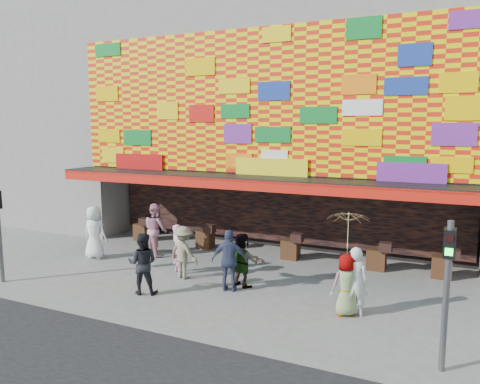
{
  "coord_description": "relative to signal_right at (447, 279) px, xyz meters",
  "views": [
    {
      "loc": [
        6.24,
        -10.94,
        4.78
      ],
      "look_at": [
        0.21,
        2.0,
        2.72
      ],
      "focal_mm": 35.0,
      "sensor_mm": 36.0,
      "label": 1
    }
  ],
  "objects": [
    {
      "name": "ped_h",
      "position": [
        -2.11,
        2.0,
        -0.97
      ],
      "size": [
        0.7,
        0.52,
        1.78
      ],
      "primitive_type": "imported",
      "rotation": [
        0.0,
        0.0,
        3.29
      ],
      "color": "silver",
      "rests_on": "ground"
    },
    {
      "name": "ped_b",
      "position": [
        -7.98,
        3.03,
        -1.06
      ],
      "size": [
        0.7,
        0.63,
        1.61
      ],
      "primitive_type": "imported",
      "rotation": [
        0.0,
        0.0,
        2.59
      ],
      "color": "#F79FC3",
      "rests_on": "ground"
    },
    {
      "name": "signal_right",
      "position": [
        0.0,
        0.0,
        0.0
      ],
      "size": [
        0.22,
        0.2,
        3.0
      ],
      "color": "#59595B",
      "rests_on": "ground"
    },
    {
      "name": "ped_g",
      "position": [
        -2.3,
        1.92,
        -1.07
      ],
      "size": [
        0.92,
        0.87,
        1.59
      ],
      "primitive_type": "imported",
      "rotation": [
        0.0,
        0.0,
        3.79
      ],
      "color": "gray",
      "rests_on": "ground"
    },
    {
      "name": "ped_a",
      "position": [
        -11.63,
        3.22,
        -0.91
      ],
      "size": [
        0.96,
        0.65,
        1.9
      ],
      "primitive_type": "imported",
      "rotation": [
        0.0,
        0.0,
        3.19
      ],
      "color": "white",
      "rests_on": "ground"
    },
    {
      "name": "parasol",
      "position": [
        -2.3,
        1.92,
        0.32
      ],
      "size": [
        1.27,
        1.28,
        1.91
      ],
      "color": "beige",
      "rests_on": "ground"
    },
    {
      "name": "neighbor_left",
      "position": [
        -19.2,
        9.5,
        4.14
      ],
      "size": [
        11.0,
        8.0,
        12.0
      ],
      "primitive_type": "cube",
      "color": "gray",
      "rests_on": "ground"
    },
    {
      "name": "ped_d",
      "position": [
        -7.54,
        2.66,
        -1.03
      ],
      "size": [
        1.18,
        0.85,
        1.65
      ],
      "primitive_type": "imported",
      "rotation": [
        0.0,
        0.0,
        2.9
      ],
      "color": "#7E775B",
      "rests_on": "ground"
    },
    {
      "name": "ped_e",
      "position": [
        -5.73,
        2.25,
        -0.96
      ],
      "size": [
        1.14,
        0.72,
        1.81
      ],
      "primitive_type": "imported",
      "rotation": [
        0.0,
        0.0,
        3.42
      ],
      "color": "#353C5E",
      "rests_on": "ground"
    },
    {
      "name": "shop_building",
      "position": [
        -6.2,
        9.68,
        3.37
      ],
      "size": [
        15.2,
        9.4,
        10.0
      ],
      "color": "gray",
      "rests_on": "ground"
    },
    {
      "name": "ground",
      "position": [
        -6.2,
        1.5,
        -1.86
      ],
      "size": [
        90.0,
        90.0,
        0.0
      ],
      "primitive_type": "plane",
      "color": "slate",
      "rests_on": "ground"
    },
    {
      "name": "ped_f",
      "position": [
        -5.57,
        2.74,
        -1.05
      ],
      "size": [
        1.58,
        0.96,
        1.62
      ],
      "primitive_type": "imported",
      "rotation": [
        0.0,
        0.0,
        2.79
      ],
      "color": "gray",
      "rests_on": "ground"
    },
    {
      "name": "ped_i",
      "position": [
        -9.84,
        4.45,
        -0.89
      ],
      "size": [
        1.18,
        1.1,
        1.94
      ],
      "primitive_type": "imported",
      "rotation": [
        0.0,
        0.0,
        2.64
      ],
      "color": "pink",
      "rests_on": "ground"
    },
    {
      "name": "ped_c",
      "position": [
        -7.88,
        1.01,
        -0.98
      ],
      "size": [
        1.04,
        0.94,
        1.76
      ],
      "primitive_type": "imported",
      "rotation": [
        0.0,
        0.0,
        3.53
      ],
      "color": "black",
      "rests_on": "ground"
    }
  ]
}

